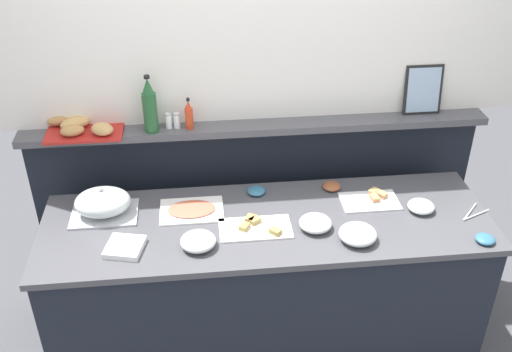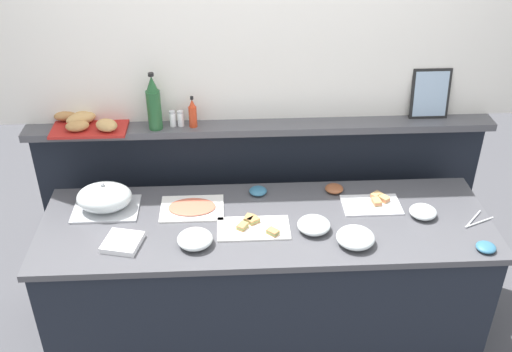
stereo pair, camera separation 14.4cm
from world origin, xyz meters
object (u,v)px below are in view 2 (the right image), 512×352
at_px(framed_picture, 430,94).
at_px(glass_bowl_extra, 314,226).
at_px(sandwich_platter_front, 373,204).
at_px(pepper_shaker, 181,118).
at_px(sandwich_platter_side, 254,227).
at_px(bread_basket, 85,122).
at_px(glass_bowl_medium, 423,212).
at_px(glass_bowl_small, 195,240).
at_px(wine_bottle_green, 154,104).
at_px(condiment_bowl_teal, 258,191).
at_px(cold_cuts_platter, 192,208).
at_px(condiment_bowl_dark, 334,189).
at_px(salt_shaker, 173,119).
at_px(serving_cloche, 105,198).
at_px(serving_tongs, 476,221).
at_px(condiment_bowl_cream, 486,247).
at_px(glass_bowl_large, 355,238).
at_px(hot_sauce_bottle, 193,114).
at_px(napkin_stack, 123,242).

bearing_deg(framed_picture, glass_bowl_extra, -140.03).
bearing_deg(sandwich_platter_front, pepper_shaker, 161.30).
height_order(sandwich_platter_side, bread_basket, bread_basket).
xyz_separation_m(glass_bowl_medium, glass_bowl_small, (-1.16, -0.18, 0.01)).
xyz_separation_m(glass_bowl_extra, pepper_shaker, (-0.67, 0.55, 0.34)).
xyz_separation_m(glass_bowl_medium, wine_bottle_green, (-1.38, 0.43, 0.44)).
distance_m(condiment_bowl_teal, wine_bottle_green, 0.73).
relative_size(cold_cuts_platter, framed_picture, 1.18).
bearing_deg(glass_bowl_small, condiment_bowl_teal, 52.71).
distance_m(pepper_shaker, bread_basket, 0.51).
distance_m(glass_bowl_extra, pepper_shaker, 0.93).
relative_size(condiment_bowl_teal, condiment_bowl_dark, 0.96).
bearing_deg(salt_shaker, serving_cloche, -138.10).
bearing_deg(cold_cuts_platter, framed_picture, 15.82).
relative_size(sandwich_platter_side, glass_bowl_extra, 2.18).
bearing_deg(serving_tongs, condiment_bowl_cream, -99.33).
xyz_separation_m(glass_bowl_small, condiment_bowl_teal, (0.33, 0.43, -0.01)).
distance_m(sandwich_platter_front, pepper_shaker, 1.13).
bearing_deg(glass_bowl_extra, salt_shaker, 142.42).
bearing_deg(condiment_bowl_dark, glass_bowl_large, -86.79).
height_order(serving_cloche, bread_basket, bread_basket).
xyz_separation_m(condiment_bowl_teal, salt_shaker, (-0.45, 0.20, 0.35)).
bearing_deg(hot_sauce_bottle, condiment_bowl_cream, -27.53).
distance_m(sandwich_platter_side, pepper_shaker, 0.73).
distance_m(condiment_bowl_cream, serving_tongs, 0.23).
height_order(condiment_bowl_cream, serving_tongs, condiment_bowl_cream).
height_order(condiment_bowl_teal, serving_tongs, condiment_bowl_teal).
xyz_separation_m(napkin_stack, pepper_shaker, (0.27, 0.61, 0.35)).
xyz_separation_m(glass_bowl_medium, serving_tongs, (0.26, -0.06, -0.02)).
bearing_deg(glass_bowl_medium, condiment_bowl_dark, 148.56).
relative_size(glass_bowl_medium, bread_basket, 0.34).
distance_m(condiment_bowl_cream, hot_sauce_bottle, 1.62).
bearing_deg(napkin_stack, glass_bowl_medium, 5.98).
bearing_deg(sandwich_platter_side, condiment_bowl_teal, 83.03).
distance_m(serving_cloche, napkin_stack, 0.33).
bearing_deg(wine_bottle_green, sandwich_platter_front, -15.58).
relative_size(glass_bowl_medium, condiment_bowl_cream, 1.47).
height_order(glass_bowl_extra, framed_picture, framed_picture).
relative_size(napkin_stack, wine_bottle_green, 0.54).
height_order(napkin_stack, hot_sauce_bottle, hot_sauce_bottle).
relative_size(glass_bowl_extra, wine_bottle_green, 0.52).
xyz_separation_m(glass_bowl_extra, salt_shaker, (-0.71, 0.55, 0.34)).
distance_m(glass_bowl_medium, wine_bottle_green, 1.51).
bearing_deg(napkin_stack, serving_tongs, 3.11).
distance_m(sandwich_platter_front, condiment_bowl_cream, 0.61).
height_order(salt_shaker, framed_picture, framed_picture).
height_order(sandwich_platter_front, napkin_stack, sandwich_platter_front).
relative_size(serving_cloche, serving_tongs, 1.95).
distance_m(glass_bowl_medium, glass_bowl_extra, 0.58).
bearing_deg(serving_tongs, condiment_bowl_dark, 154.84).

